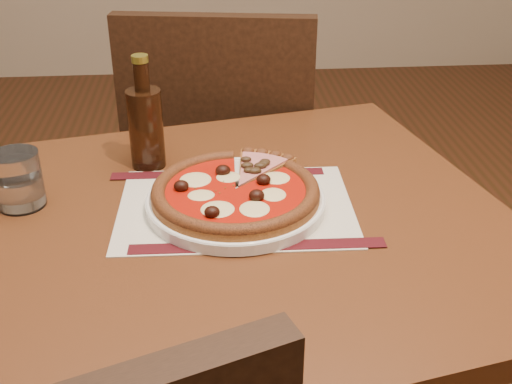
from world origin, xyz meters
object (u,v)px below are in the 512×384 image
table (257,266)px  plate (236,202)px  pizza (235,191)px  bottle (146,124)px  water_glass (18,180)px  chair_far (223,163)px

table → plate: size_ratio=3.27×
pizza → bottle: size_ratio=1.31×
water_glass → plate: bearing=-6.1°
water_glass → bottle: bottle is taller
table → water_glass: size_ratio=10.16×
plate → bottle: (-0.15, 0.17, 0.07)m
plate → table: bearing=-37.3°
bottle → water_glass: bearing=-146.4°
pizza → water_glass: (-0.35, 0.04, 0.02)m
chair_far → pizza: 0.64m
table → chair_far: (-0.04, 0.61, -0.11)m
plate → pizza: size_ratio=1.07×
chair_far → bottle: bottle is taller
chair_far → water_glass: 0.70m
chair_far → pizza: bearing=99.1°
pizza → bottle: 0.23m
table → bottle: size_ratio=4.57×
plate → water_glass: (-0.35, 0.04, 0.04)m
chair_far → pizza: size_ratio=3.48×
pizza → chair_far: bearing=90.3°
plate → pizza: pizza is taller
chair_far → plate: chair_far is taller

